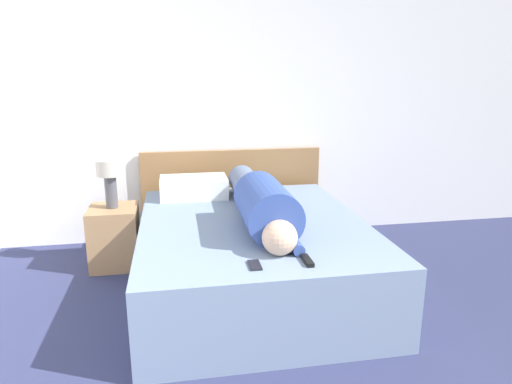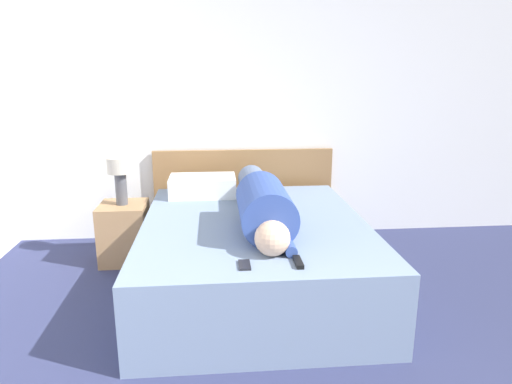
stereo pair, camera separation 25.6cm
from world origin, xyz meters
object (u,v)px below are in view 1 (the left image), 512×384
(table_lamp, at_px, (110,175))
(pillow_near_headboard, at_px, (194,187))
(cell_phone, at_px, (255,265))
(tv_remote, at_px, (307,260))
(person_lying, at_px, (261,202))
(bed, at_px, (252,255))
(nightstand, at_px, (115,237))

(table_lamp, bearing_deg, pillow_near_headboard, 10.58)
(cell_phone, bearing_deg, tv_remote, -0.57)
(pillow_near_headboard, xyz_separation_m, cell_phone, (0.26, -1.51, -0.08))
(person_lying, height_order, tv_remote, person_lying)
(tv_remote, bearing_deg, bed, 102.59)
(table_lamp, relative_size, tv_remote, 2.61)
(cell_phone, bearing_deg, nightstand, 123.43)
(bed, height_order, table_lamp, table_lamp)
(person_lying, distance_m, pillow_near_headboard, 0.89)
(table_lamp, distance_m, pillow_near_headboard, 0.69)
(nightstand, relative_size, table_lamp, 1.26)
(table_lamp, relative_size, pillow_near_headboard, 0.70)
(person_lying, bearing_deg, nightstand, 148.86)
(table_lamp, bearing_deg, person_lying, -31.14)
(nightstand, bearing_deg, cell_phone, -56.57)
(nightstand, xyz_separation_m, table_lamp, (0.00, 0.00, 0.51))
(bed, distance_m, pillow_near_headboard, 0.89)
(cell_phone, bearing_deg, table_lamp, 123.43)
(table_lamp, xyz_separation_m, cell_phone, (0.92, -1.39, -0.23))
(tv_remote, height_order, cell_phone, tv_remote)
(nightstand, height_order, person_lying, person_lying)
(nightstand, relative_size, tv_remote, 3.30)
(bed, bearing_deg, person_lying, -45.49)
(person_lying, distance_m, cell_phone, 0.77)
(pillow_near_headboard, xyz_separation_m, tv_remote, (0.56, -1.52, -0.07))
(nightstand, xyz_separation_m, pillow_near_headboard, (0.66, 0.12, 0.36))
(table_lamp, height_order, tv_remote, table_lamp)
(person_lying, height_order, cell_phone, person_lying)
(pillow_near_headboard, relative_size, tv_remote, 3.72)
(bed, bearing_deg, nightstand, 149.70)
(nightstand, distance_m, table_lamp, 0.51)
(person_lying, bearing_deg, cell_phone, -103.16)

